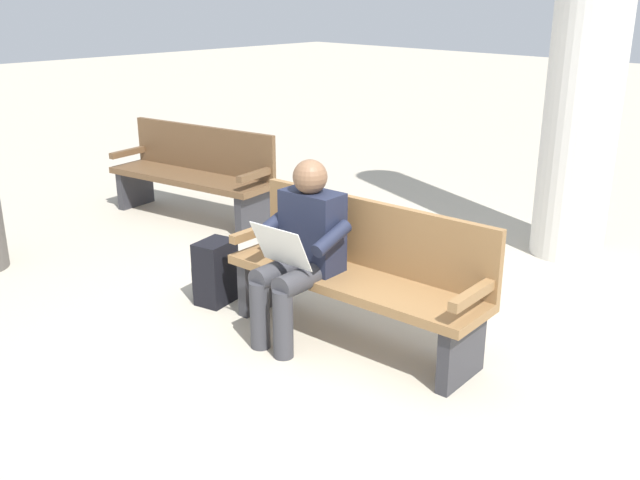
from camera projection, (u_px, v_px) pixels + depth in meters
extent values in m
plane|color=#B7AD99|center=(352.00, 340.00, 4.68)|extent=(40.00, 40.00, 0.00)
cube|color=olive|center=(353.00, 281.00, 4.54)|extent=(1.83, 0.62, 0.06)
cube|color=olive|center=(373.00, 235.00, 4.61)|extent=(1.80, 0.19, 0.45)
cube|color=olive|center=(474.00, 294.00, 3.97)|extent=(0.10, 0.48, 0.06)
cube|color=olive|center=(257.00, 231.00, 5.00)|extent=(0.10, 0.48, 0.06)
cube|color=#2D2D33|center=(462.00, 351.00, 4.13)|extent=(0.11, 0.44, 0.39)
cube|color=#2D2D33|center=(263.00, 282.00, 5.09)|extent=(0.11, 0.44, 0.39)
cube|color=#1E2338|center=(312.00, 230.00, 4.58)|extent=(0.42, 0.25, 0.52)
sphere|color=brown|center=(310.00, 177.00, 4.45)|extent=(0.22, 0.22, 0.22)
cylinder|color=#38383D|center=(303.00, 279.00, 4.45)|extent=(0.18, 0.43, 0.15)
cylinder|color=#38383D|center=(279.00, 271.00, 4.57)|extent=(0.18, 0.43, 0.15)
cylinder|color=#38383D|center=(283.00, 324.00, 4.39)|extent=(0.13, 0.13, 0.45)
cylinder|color=#38383D|center=(260.00, 315.00, 4.51)|extent=(0.13, 0.13, 0.45)
cylinder|color=#1E2338|center=(332.00, 238.00, 4.36)|extent=(0.11, 0.32, 0.18)
cylinder|color=#1E2338|center=(274.00, 223.00, 4.65)|extent=(0.11, 0.32, 0.18)
cube|color=silver|center=(281.00, 246.00, 4.37)|extent=(0.41, 0.16, 0.27)
cube|color=black|center=(216.00, 272.00, 5.18)|extent=(0.27, 0.33, 0.47)
cube|color=black|center=(203.00, 278.00, 5.26)|extent=(0.09, 0.20, 0.21)
cube|color=brown|center=(189.00, 178.00, 7.03)|extent=(1.86, 0.79, 0.06)
cube|color=brown|center=(203.00, 148.00, 7.11)|extent=(1.78, 0.36, 0.45)
cube|color=brown|center=(256.00, 175.00, 6.53)|extent=(0.14, 0.48, 0.06)
cube|color=brown|center=(129.00, 152.00, 7.43)|extent=(0.14, 0.48, 0.06)
cube|color=#2D2D33|center=(253.00, 213.00, 6.68)|extent=(0.15, 0.44, 0.39)
cube|color=#2D2D33|center=(135.00, 188.00, 7.53)|extent=(0.15, 0.44, 0.39)
cylinder|color=silver|center=(595.00, 1.00, 5.53)|extent=(0.61, 0.61, 4.18)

